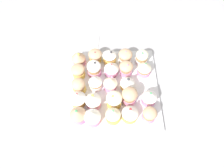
# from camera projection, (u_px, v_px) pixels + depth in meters

# --- Properties ---
(ground_plane) EXTENTS (1.80, 1.80, 0.03)m
(ground_plane) POSITION_uv_depth(u_px,v_px,m) (112.00, 91.00, 0.90)
(ground_plane) COLOR #9E9EA3
(baking_tray) EXTENTS (0.38, 0.38, 0.01)m
(baking_tray) POSITION_uv_depth(u_px,v_px,m) (112.00, 88.00, 0.88)
(baking_tray) COLOR silver
(baking_tray) RESTS_ON ground_plane
(cupcake_0) EXTENTS (0.05, 0.05, 0.06)m
(cupcake_0) POSITION_uv_depth(u_px,v_px,m) (149.00, 114.00, 0.78)
(cupcake_0) COLOR pink
(cupcake_0) RESTS_ON baking_tray
(cupcake_1) EXTENTS (0.06, 0.06, 0.08)m
(cupcake_1) POSITION_uv_depth(u_px,v_px,m) (149.00, 97.00, 0.81)
(cupcake_1) COLOR pink
(cupcake_1) RESTS_ON baking_tray
(cupcake_2) EXTENTS (0.06, 0.06, 0.07)m
(cupcake_2) POSITION_uv_depth(u_px,v_px,m) (144.00, 68.00, 0.88)
(cupcake_2) COLOR pink
(cupcake_2) RESTS_ON baking_tray
(cupcake_3) EXTENTS (0.05, 0.05, 0.07)m
(cupcake_3) POSITION_uv_depth(u_px,v_px,m) (142.00, 57.00, 0.91)
(cupcake_3) COLOR white
(cupcake_3) RESTS_ON baking_tray
(cupcake_4) EXTENTS (0.06, 0.06, 0.07)m
(cupcake_4) POSITION_uv_depth(u_px,v_px,m) (130.00, 114.00, 0.78)
(cupcake_4) COLOR #EFC651
(cupcake_4) RESTS_ON baking_tray
(cupcake_5) EXTENTS (0.06, 0.06, 0.08)m
(cupcake_5) POSITION_uv_depth(u_px,v_px,m) (129.00, 96.00, 0.81)
(cupcake_5) COLOR pink
(cupcake_5) RESTS_ON baking_tray
(cupcake_6) EXTENTS (0.06, 0.06, 0.07)m
(cupcake_6) POSITION_uv_depth(u_px,v_px,m) (127.00, 84.00, 0.84)
(cupcake_6) COLOR #EFC651
(cupcake_6) RESTS_ON baking_tray
(cupcake_7) EXTENTS (0.06, 0.06, 0.07)m
(cupcake_7) POSITION_uv_depth(u_px,v_px,m) (126.00, 68.00, 0.88)
(cupcake_7) COLOR pink
(cupcake_7) RESTS_ON baking_tray
(cupcake_8) EXTENTS (0.06, 0.06, 0.07)m
(cupcake_8) POSITION_uv_depth(u_px,v_px,m) (125.00, 56.00, 0.91)
(cupcake_8) COLOR white
(cupcake_8) RESTS_ON baking_tray
(cupcake_9) EXTENTS (0.06, 0.06, 0.08)m
(cupcake_9) POSITION_uv_depth(u_px,v_px,m) (112.00, 115.00, 0.77)
(cupcake_9) COLOR #EFC651
(cupcake_9) RESTS_ON baking_tray
(cupcake_10) EXTENTS (0.06, 0.06, 0.08)m
(cupcake_10) POSITION_uv_depth(u_px,v_px,m) (114.00, 100.00, 0.80)
(cupcake_10) COLOR #EFC651
(cupcake_10) RESTS_ON baking_tray
(cupcake_11) EXTENTS (0.06, 0.06, 0.07)m
(cupcake_11) POSITION_uv_depth(u_px,v_px,m) (110.00, 83.00, 0.84)
(cupcake_11) COLOR pink
(cupcake_11) RESTS_ON baking_tray
(cupcake_12) EXTENTS (0.06, 0.06, 0.07)m
(cupcake_12) POSITION_uv_depth(u_px,v_px,m) (112.00, 68.00, 0.88)
(cupcake_12) COLOR pink
(cupcake_12) RESTS_ON baking_tray
(cupcake_13) EXTENTS (0.06, 0.06, 0.08)m
(cupcake_13) POSITION_uv_depth(u_px,v_px,m) (109.00, 56.00, 0.91)
(cupcake_13) COLOR #EFC651
(cupcake_13) RESTS_ON baking_tray
(cupcake_14) EXTENTS (0.06, 0.06, 0.08)m
(cupcake_14) POSITION_uv_depth(u_px,v_px,m) (92.00, 117.00, 0.77)
(cupcake_14) COLOR pink
(cupcake_14) RESTS_ON baking_tray
(cupcake_15) EXTENTS (0.06, 0.06, 0.07)m
(cupcake_15) POSITION_uv_depth(u_px,v_px,m) (93.00, 100.00, 0.80)
(cupcake_15) COLOR pink
(cupcake_15) RESTS_ON baking_tray
(cupcake_16) EXTENTS (0.06, 0.06, 0.08)m
(cupcake_16) POSITION_uv_depth(u_px,v_px,m) (95.00, 82.00, 0.84)
(cupcake_16) COLOR white
(cupcake_16) RESTS_ON baking_tray
(cupcake_17) EXTENTS (0.06, 0.06, 0.08)m
(cupcake_17) POSITION_uv_depth(u_px,v_px,m) (94.00, 68.00, 0.88)
(cupcake_17) COLOR pink
(cupcake_17) RESTS_ON baking_tray
(cupcake_18) EXTENTS (0.06, 0.06, 0.06)m
(cupcake_18) POSITION_uv_depth(u_px,v_px,m) (95.00, 56.00, 0.92)
(cupcake_18) COLOR #EFC651
(cupcake_18) RESTS_ON baking_tray
(cupcake_19) EXTENTS (0.06, 0.06, 0.08)m
(cupcake_19) POSITION_uv_depth(u_px,v_px,m) (78.00, 114.00, 0.77)
(cupcake_19) COLOR pink
(cupcake_19) RESTS_ON baking_tray
(cupcake_20) EXTENTS (0.07, 0.07, 0.08)m
(cupcake_20) POSITION_uv_depth(u_px,v_px,m) (77.00, 98.00, 0.81)
(cupcake_20) COLOR #EFC651
(cupcake_20) RESTS_ON baking_tray
(cupcake_21) EXTENTS (0.05, 0.05, 0.07)m
(cupcake_21) POSITION_uv_depth(u_px,v_px,m) (79.00, 86.00, 0.84)
(cupcake_21) COLOR #EFC651
(cupcake_21) RESTS_ON baking_tray
(cupcake_22) EXTENTS (0.06, 0.06, 0.06)m
(cupcake_22) POSITION_uv_depth(u_px,v_px,m) (78.00, 71.00, 0.87)
(cupcake_22) COLOR #EFC651
(cupcake_22) RESTS_ON baking_tray
(cupcake_23) EXTENTS (0.06, 0.06, 0.07)m
(cupcake_23) POSITION_uv_depth(u_px,v_px,m) (78.00, 58.00, 0.91)
(cupcake_23) COLOR pink
(cupcake_23) RESTS_ON baking_tray
(napkin) EXTENTS (0.12, 0.15, 0.01)m
(napkin) POSITION_uv_depth(u_px,v_px,m) (83.00, 42.00, 1.01)
(napkin) COLOR white
(napkin) RESTS_ON ground_plane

